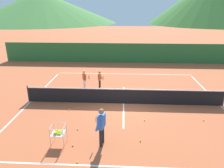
{
  "coord_description": "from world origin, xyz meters",
  "views": [
    {
      "loc": [
        -0.07,
        -12.05,
        5.58
      ],
      "look_at": [
        -0.74,
        0.29,
        1.17
      ],
      "focal_mm": 34.22,
      "sensor_mm": 36.0,
      "label": 1
    }
  ],
  "objects_px": {
    "instructor": "(101,123)",
    "tennis_ball_5": "(73,146)",
    "tennis_net": "(124,96)",
    "tennis_ball_4": "(77,162)",
    "tennis_ball_1": "(78,129)",
    "tennis_ball_6": "(204,120)",
    "ball_cart": "(58,132)",
    "student_1": "(100,78)",
    "tennis_ball_0": "(140,141)",
    "tennis_ball_7": "(145,120)",
    "tennis_ball_2": "(69,110)",
    "student_0": "(84,78)"
  },
  "relations": [
    {
      "from": "tennis_ball_4",
      "to": "ball_cart",
      "type": "bearing_deg",
      "value": 132.66
    },
    {
      "from": "tennis_net",
      "to": "student_1",
      "type": "bearing_deg",
      "value": 122.62
    },
    {
      "from": "tennis_ball_4",
      "to": "tennis_ball_6",
      "type": "relative_size",
      "value": 1.0
    },
    {
      "from": "tennis_ball_5",
      "to": "tennis_ball_6",
      "type": "distance_m",
      "value": 6.86
    },
    {
      "from": "instructor",
      "to": "tennis_ball_4",
      "type": "xyz_separation_m",
      "value": [
        -0.81,
        -1.24,
        -0.99
      ]
    },
    {
      "from": "tennis_ball_2",
      "to": "tennis_ball_7",
      "type": "bearing_deg",
      "value": -12.95
    },
    {
      "from": "instructor",
      "to": "tennis_ball_5",
      "type": "relative_size",
      "value": 25.01
    },
    {
      "from": "student_1",
      "to": "tennis_ball_7",
      "type": "distance_m",
      "value": 5.69
    },
    {
      "from": "student_0",
      "to": "tennis_ball_7",
      "type": "bearing_deg",
      "value": -49.52
    },
    {
      "from": "tennis_ball_2",
      "to": "tennis_ball_6",
      "type": "bearing_deg",
      "value": -6.25
    },
    {
      "from": "tennis_ball_7",
      "to": "instructor",
      "type": "bearing_deg",
      "value": -133.62
    },
    {
      "from": "ball_cart",
      "to": "tennis_ball_2",
      "type": "xyz_separation_m",
      "value": [
        -0.35,
        3.23,
        -0.56
      ]
    },
    {
      "from": "tennis_ball_1",
      "to": "student_0",
      "type": "bearing_deg",
      "value": 96.42
    },
    {
      "from": "student_0",
      "to": "tennis_ball_1",
      "type": "bearing_deg",
      "value": -83.58
    },
    {
      "from": "student_0",
      "to": "tennis_ball_0",
      "type": "height_order",
      "value": "student_0"
    },
    {
      "from": "tennis_ball_1",
      "to": "tennis_ball_6",
      "type": "height_order",
      "value": "same"
    },
    {
      "from": "student_1",
      "to": "tennis_ball_6",
      "type": "height_order",
      "value": "student_1"
    },
    {
      "from": "student_1",
      "to": "tennis_ball_2",
      "type": "bearing_deg",
      "value": -109.5
    },
    {
      "from": "instructor",
      "to": "tennis_ball_2",
      "type": "relative_size",
      "value": 25.01
    },
    {
      "from": "tennis_ball_4",
      "to": "tennis_ball_0",
      "type": "bearing_deg",
      "value": 31.21
    },
    {
      "from": "tennis_ball_0",
      "to": "tennis_ball_7",
      "type": "distance_m",
      "value": 1.9
    },
    {
      "from": "tennis_ball_0",
      "to": "instructor",
      "type": "bearing_deg",
      "value": -170.51
    },
    {
      "from": "ball_cart",
      "to": "tennis_ball_5",
      "type": "bearing_deg",
      "value": -10.25
    },
    {
      "from": "tennis_ball_6",
      "to": "tennis_ball_0",
      "type": "bearing_deg",
      "value": -149.49
    },
    {
      "from": "instructor",
      "to": "tennis_ball_7",
      "type": "height_order",
      "value": "instructor"
    },
    {
      "from": "student_1",
      "to": "tennis_ball_0",
      "type": "distance_m",
      "value": 7.21
    },
    {
      "from": "tennis_ball_1",
      "to": "tennis_ball_2",
      "type": "height_order",
      "value": "same"
    },
    {
      "from": "tennis_net",
      "to": "tennis_ball_4",
      "type": "height_order",
      "value": "tennis_net"
    },
    {
      "from": "tennis_ball_5",
      "to": "tennis_ball_7",
      "type": "height_order",
      "value": "same"
    },
    {
      "from": "instructor",
      "to": "ball_cart",
      "type": "distance_m",
      "value": 1.91
    },
    {
      "from": "tennis_ball_1",
      "to": "tennis_ball_6",
      "type": "bearing_deg",
      "value": 10.78
    },
    {
      "from": "tennis_ball_1",
      "to": "tennis_ball_6",
      "type": "xyz_separation_m",
      "value": [
        6.43,
        1.23,
        0.0
      ]
    },
    {
      "from": "tennis_ball_7",
      "to": "tennis_ball_5",
      "type": "bearing_deg",
      "value": -144.07
    },
    {
      "from": "tennis_net",
      "to": "student_1",
      "type": "relative_size",
      "value": 9.68
    },
    {
      "from": "instructor",
      "to": "tennis_ball_2",
      "type": "xyz_separation_m",
      "value": [
        -2.2,
        3.12,
        -0.99
      ]
    },
    {
      "from": "student_0",
      "to": "tennis_ball_5",
      "type": "height_order",
      "value": "student_0"
    },
    {
      "from": "student_1",
      "to": "tennis_ball_2",
      "type": "height_order",
      "value": "student_1"
    },
    {
      "from": "ball_cart",
      "to": "instructor",
      "type": "bearing_deg",
      "value": 3.19
    },
    {
      "from": "student_1",
      "to": "tennis_ball_4",
      "type": "xyz_separation_m",
      "value": [
        0.02,
        -8.24,
        -0.71
      ]
    },
    {
      "from": "ball_cart",
      "to": "tennis_ball_7",
      "type": "xyz_separation_m",
      "value": [
        3.9,
        2.25,
        -0.56
      ]
    },
    {
      "from": "tennis_ball_2",
      "to": "tennis_net",
      "type": "bearing_deg",
      "value": 19.5
    },
    {
      "from": "tennis_net",
      "to": "student_0",
      "type": "relative_size",
      "value": 9.0
    },
    {
      "from": "instructor",
      "to": "tennis_ball_4",
      "type": "height_order",
      "value": "instructor"
    },
    {
      "from": "tennis_ball_4",
      "to": "tennis_ball_7",
      "type": "xyz_separation_m",
      "value": [
        2.86,
        3.38,
        0.0
      ]
    },
    {
      "from": "tennis_ball_1",
      "to": "tennis_ball_2",
      "type": "bearing_deg",
      "value": 114.33
    },
    {
      "from": "tennis_net",
      "to": "tennis_ball_5",
      "type": "relative_size",
      "value": 176.89
    },
    {
      "from": "ball_cart",
      "to": "tennis_ball_7",
      "type": "relative_size",
      "value": 13.22
    },
    {
      "from": "student_0",
      "to": "tennis_ball_0",
      "type": "distance_m",
      "value": 7.5
    },
    {
      "from": "student_1",
      "to": "instructor",
      "type": "bearing_deg",
      "value": -83.25
    },
    {
      "from": "tennis_ball_2",
      "to": "tennis_ball_7",
      "type": "relative_size",
      "value": 1.0
    }
  ]
}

